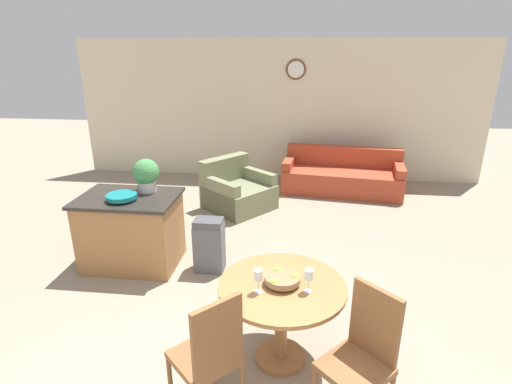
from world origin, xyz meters
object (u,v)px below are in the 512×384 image
Objects in this scene: trash_bin at (209,245)px; armchair at (237,192)px; potted_plant at (146,174)px; kitchen_island at (132,230)px; couch at (342,177)px; teal_bowl at (122,196)px; dining_table at (282,302)px; dining_chair_near_left at (210,352)px; fruit_bowl at (282,278)px; dining_chair_near_right at (363,352)px; wine_glass_left at (258,276)px; wine_glass_right at (309,275)px.

armchair is at bearing 89.66° from trash_bin.
armchair is (0.81, 1.75, -0.83)m from potted_plant.
kitchen_island is 0.52× the size of couch.
teal_bowl is at bearing -118.42° from potted_plant.
dining_chair_near_left is at bearing -128.15° from dining_table.
couch is (0.89, 4.40, -0.53)m from fruit_bowl.
kitchen_island is at bearing 84.03° from teal_bowl.
kitchen_island is 4.08m from couch.
trash_bin is (-1.53, 1.85, -0.22)m from dining_chair_near_right.
fruit_bowl is 2.32m from teal_bowl.
dining_table is at bearing -55.99° from trash_bin.
wine_glass_left is 4.69m from couch.
dining_table is at bearing 6.26° from dining_chair_near_left.
potted_plant is 0.61× the size of trash_bin.
teal_bowl is (-0.01, -0.13, 0.49)m from kitchen_island.
couch is (0.88, 4.40, -0.30)m from dining_table.
dining_table is at bearing -34.21° from teal_bowl.
wine_glass_left is at bearing 20.64° from dining_chair_near_right.
potted_plant is at bearing 74.03° from dining_chair_near_left.
wine_glass_left is at bearing -145.16° from dining_table.
teal_bowl is 2.40m from armchair.
dining_chair_near_right is at bearing -50.44° from trash_bin.
dining_chair_near_left is 5.19× the size of wine_glass_left.
fruit_bowl is 0.84× the size of teal_bowl.
teal_bowl is at bearing 140.55° from wine_glass_left.
potted_plant is at bearing 51.16° from kitchen_island.
wine_glass_left is (0.29, 0.47, 0.34)m from dining_chair_near_left.
kitchen_island is 2.86× the size of potted_plant.
dining_chair_near_right is (0.59, -0.47, -0.03)m from dining_table.
wine_glass_left reaches higher than trash_bin.
teal_bowl reaches higher than armchair.
teal_bowl is at bearing 81.78° from dining_chair_near_left.
dining_chair_near_right is 1.54× the size of trash_bin.
dining_table is at bearing -36.89° from kitchen_island.
wine_glass_right is at bearing -52.00° from trash_bin.
armchair is (0.01, 2.01, -0.05)m from trash_bin.
dining_table is 3.59× the size of fruit_bowl.
dining_chair_near_left is 5.18m from couch.
armchair is at bearing 50.90° from dining_chair_near_left.
teal_bowl reaches higher than wine_glass_left.
dining_chair_near_left is at bearing -128.07° from fruit_bowl.
armchair is at bearing 64.47° from teal_bowl.
teal_bowl is 0.26× the size of armchair.
armchair reaches higher than trash_bin.
dining_chair_near_left reaches higher than trash_bin.
dining_chair_near_right is at bearing -23.77° from wine_glass_left.
trash_bin is at bearing 57.66° from dining_chair_near_left.
dining_chair_near_right reaches higher than wine_glass_right.
dining_table is at bearing -94.44° from couch.
teal_bowl reaches higher than trash_bin.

